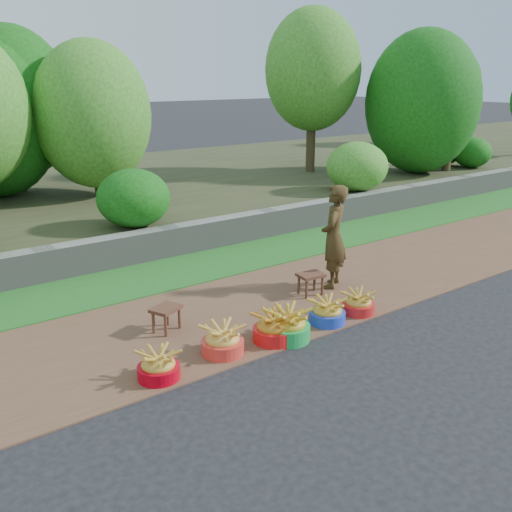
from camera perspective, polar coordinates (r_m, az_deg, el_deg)
ground_plane at (r=7.33m, az=6.98°, el=-7.91°), size 120.00×120.00×0.00m
dirt_shoulder at (r=8.19m, az=0.98°, el=-4.85°), size 80.00×2.50×0.02m
grass_verge at (r=9.75m, az=-6.19°, el=-1.14°), size 80.00×1.50×0.04m
retaining_wall at (r=10.38m, az=-8.62°, el=1.42°), size 80.00×0.35×0.55m
earth_bank at (r=14.79m, az=-17.68°, el=5.56°), size 80.00×10.00×0.50m
vegetation at (r=12.89m, az=-17.24°, el=14.12°), size 34.30×7.03×4.41m
basin_a at (r=6.32m, az=-9.73°, el=-10.86°), size 0.46×0.46×0.34m
basin_b at (r=6.76m, az=-3.37°, el=-8.52°), size 0.51×0.51×0.38m
basin_c at (r=7.05m, az=1.79°, el=-7.28°), size 0.52×0.52×0.39m
basin_d at (r=7.11m, az=3.20°, el=-6.98°), size 0.56×0.56×0.41m
basin_e at (r=7.59m, az=7.13°, el=-5.63°), size 0.48×0.48×0.36m
basin_f at (r=7.96m, az=10.20°, el=-4.73°), size 0.45×0.45×0.34m
stool_left at (r=7.35m, az=-8.98°, el=-5.54°), size 0.45×0.41×0.32m
stool_right at (r=8.46m, az=5.50°, el=-2.20°), size 0.40×0.32×0.33m
vendor_woman at (r=8.69m, az=7.78°, el=1.92°), size 0.69×0.65×1.58m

